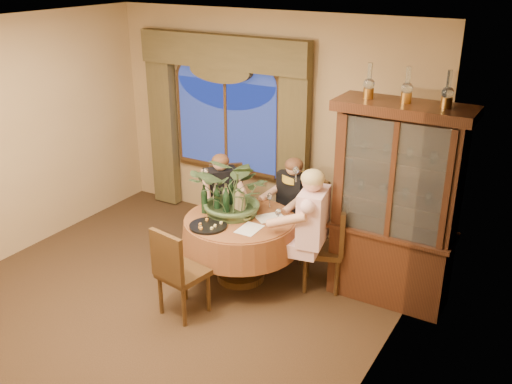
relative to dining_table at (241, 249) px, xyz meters
The scene contains 36 objects.
floor 1.23m from the dining_table, 112.63° to the right, with size 5.00×5.00×0.00m, color black.
wall_back 1.81m from the dining_table, 107.58° to the left, with size 4.50×4.50×0.00m, color #9C7F56.
wall_right 2.34m from the dining_table, 30.95° to the right, with size 5.00×5.00×0.00m, color #9C7F56.
ceiling 2.69m from the dining_table, 112.63° to the right, with size 5.00×5.00×0.00m, color white.
window 1.94m from the dining_table, 127.87° to the left, with size 1.62×0.10×1.32m, color navy, non-canonical shape.
arched_transom 2.42m from the dining_table, 127.87° to the left, with size 1.60×0.06×0.44m, color navy, non-canonical shape.
drapery_left 2.58m from the dining_table, 147.99° to the left, with size 0.38×0.14×2.32m, color #433B22.
drapery_right 1.53m from the dining_table, 90.88° to the left, with size 0.38×0.14×2.32m, color #433B22.
swag_valance 2.52m from the dining_table, 129.57° to the left, with size 2.45×0.16×0.42m, color #433B22, non-canonical shape.
dining_table is the anchor object (origin of this frame).
china_cabinet 1.75m from the dining_table, 16.38° to the left, with size 1.31×0.52×2.12m, color #331B11.
oil_lamp_left 2.30m from the dining_table, 21.06° to the left, with size 0.11×0.11×0.34m, color #A5722D, non-canonical shape.
oil_lamp_center 2.50m from the dining_table, 16.38° to the left, with size 0.11×0.11×0.34m, color #A5722D, non-canonical shape.
oil_lamp_right 2.75m from the dining_table, 13.37° to the left, with size 0.11×0.11×0.34m, color #A5722D, non-canonical shape.
chair_right 0.92m from the dining_table, 20.09° to the left, with size 0.42×0.42×0.96m, color black.
chair_back_right 0.92m from the dining_table, 67.72° to the left, with size 0.42×0.42×0.96m, color black.
chair_back 0.96m from the dining_table, 130.81° to the left, with size 0.42×0.42×0.96m, color black.
chair_front_left 0.87m from the dining_table, 99.39° to the right, with size 0.42×0.42×0.96m, color black.
person_pink 0.88m from the dining_table, 10.39° to the left, with size 0.51×0.47×1.42m, color silver, non-canonical shape.
person_back 0.85m from the dining_table, 138.58° to the left, with size 0.44×0.40×1.23m, color black, non-canonical shape.
person_scarf 0.86m from the dining_table, 71.29° to the left, with size 0.45×0.41×1.26m, color black, non-canonical shape.
stoneware_vase 0.53m from the dining_table, 123.14° to the left, with size 0.14×0.14×0.26m, color tan, non-canonical shape.
centerpiece_plant 0.99m from the dining_table, 141.85° to the left, with size 0.94×1.05×0.82m, color #3B5431.
olive_bowl 0.41m from the dining_table, 18.33° to the right, with size 0.17×0.17×0.05m, color #4A5227.
cheese_platter 0.55m from the dining_table, 116.40° to the right, with size 0.40×0.40×0.02m, color black.
wine_bottle_0 0.62m from the dining_table, behind, with size 0.07×0.07×0.33m, color black.
wine_bottle_1 0.69m from the dining_table, 169.44° to the right, with size 0.07×0.07×0.33m, color black.
wine_bottle_2 0.56m from the dining_table, behind, with size 0.07×0.07×0.33m, color black.
wine_bottle_3 0.59m from the dining_table, 162.05° to the left, with size 0.07×0.07×0.33m, color tan.
wine_bottle_4 0.65m from the dining_table, behind, with size 0.07×0.07×0.33m, color tan.
wine_bottle_5 0.63m from the dining_table, 140.53° to the left, with size 0.07×0.07×0.33m, color black.
tasting_paper_0 0.48m from the dining_table, 39.00° to the right, with size 0.21×0.30×0.00m, color white.
tasting_paper_1 0.50m from the dining_table, 32.23° to the left, with size 0.21×0.30×0.00m, color white.
wine_glass_person_pink 0.63m from the dining_table, 10.39° to the left, with size 0.07×0.07×0.18m, color silver, non-canonical shape.
wine_glass_person_back 0.63m from the dining_table, 138.58° to the left, with size 0.07×0.07×0.18m, color silver, non-canonical shape.
wine_glass_person_scarf 0.63m from the dining_table, 71.29° to the left, with size 0.07×0.07×0.18m, color silver, non-canonical shape.
Camera 1 is at (3.44, -3.67, 3.39)m, focal length 40.00 mm.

